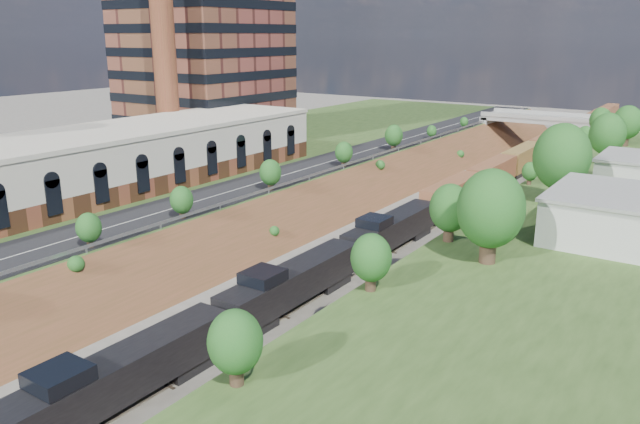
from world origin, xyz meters
TOP-DOWN VIEW (x-y plane):
  - platform_left at (-33.00, 60.00)m, footprint 44.00×180.00m
  - embankment_left at (-11.00, 60.00)m, footprint 10.00×180.00m
  - embankment_right at (11.00, 60.00)m, footprint 10.00×180.00m
  - rail_left_track at (-2.60, 60.00)m, footprint 1.58×180.00m
  - rail_right_track at (2.60, 60.00)m, footprint 1.58×180.00m
  - road at (-15.50, 60.00)m, footprint 8.00×180.00m
  - guardrail at (-11.40, 59.80)m, footprint 0.10×171.00m
  - commercial_building at (-28.00, 38.00)m, footprint 14.30×62.30m
  - smokestack at (-36.00, 56.00)m, footprint 3.20×3.20m
  - overpass at (0.00, 122.00)m, footprint 24.50×8.30m
  - white_building_near at (23.50, 52.00)m, footprint 9.00×12.00m
  - white_building_far at (23.00, 74.00)m, footprint 8.00×10.00m
  - tree_right_large at (17.00, 40.00)m, footprint 5.25×5.25m
  - tree_left_crest at (-11.80, 20.00)m, footprint 2.45×2.45m
  - freight_train at (2.60, 98.24)m, footprint 2.85×176.05m

SIDE VIEW (x-z plane):
  - embankment_left at x=-11.00m, z-range -5.00..5.00m
  - embankment_right at x=11.00m, z-range -5.00..5.00m
  - rail_left_track at x=-2.60m, z-range 0.00..0.18m
  - rail_right_track at x=2.60m, z-range 0.00..0.18m
  - platform_left at x=-33.00m, z-range 0.00..5.00m
  - freight_train at x=2.60m, z-range 0.23..4.78m
  - overpass at x=0.00m, z-range 1.22..8.62m
  - road at x=-15.50m, z-range 5.00..5.10m
  - guardrail at x=-11.40m, z-range 5.20..5.90m
  - white_building_far at x=23.00m, z-range 5.00..8.60m
  - white_building_near at x=23.50m, z-range 5.00..9.00m
  - tree_left_crest at x=-11.80m, z-range 5.26..8.82m
  - commercial_building at x=-28.00m, z-range 5.01..12.01m
  - tree_right_large at x=17.00m, z-range 5.58..13.19m
  - smokestack at x=-36.00m, z-range 5.00..45.00m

